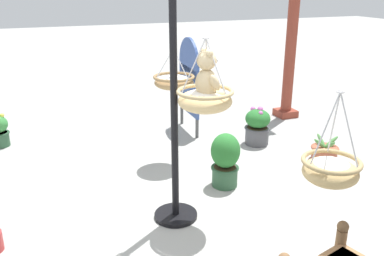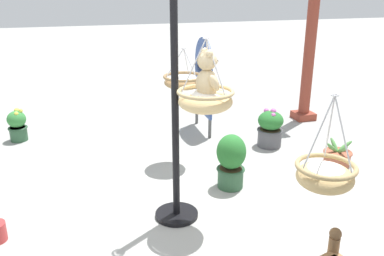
# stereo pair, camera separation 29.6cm
# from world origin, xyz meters

# --- Properties ---
(ground_plane) EXTENTS (40.00, 40.00, 0.00)m
(ground_plane) POSITION_xyz_m (0.00, 0.00, 0.00)
(ground_plane) COLOR #9E9E99
(display_pole_central) EXTENTS (0.44, 0.44, 2.38)m
(display_pole_central) POSITION_xyz_m (-0.15, -0.04, 0.73)
(display_pole_central) COLOR black
(display_pole_central) RESTS_ON ground
(hanging_basket_with_teddy) EXTENTS (0.53, 0.53, 0.68)m
(hanging_basket_with_teddy) POSITION_xyz_m (0.00, 0.21, 1.27)
(hanging_basket_with_teddy) COLOR tan
(teddy_bear) EXTENTS (0.32, 0.27, 0.46)m
(teddy_bear) POSITION_xyz_m (0.00, 0.24, 1.47)
(teddy_bear) COLOR #D1B789
(hanging_basket_left_high) EXTENTS (0.52, 0.52, 0.52)m
(hanging_basket_left_high) POSITION_xyz_m (-1.45, 0.40, 1.10)
(hanging_basket_left_high) COLOR #A37F51
(hanging_basket_right_low) EXTENTS (0.45, 0.45, 0.73)m
(hanging_basket_right_low) POSITION_xyz_m (1.08, 0.79, 0.94)
(hanging_basket_right_low) COLOR tan
(greenhouse_pillar_right) EXTENTS (0.35, 0.35, 3.09)m
(greenhouse_pillar_right) POSITION_xyz_m (-2.60, 2.87, 1.49)
(greenhouse_pillar_right) COLOR brown
(greenhouse_pillar_right) RESTS_ON ground
(potted_plant_fern_front) EXTENTS (0.38, 0.38, 0.57)m
(potted_plant_fern_front) POSITION_xyz_m (-1.62, 1.74, 0.27)
(potted_plant_fern_front) COLOR #4C4C51
(potted_plant_fern_front) RESTS_ON ground
(potted_plant_tall_leafy) EXTENTS (0.39, 0.40, 0.34)m
(potted_plant_tall_leafy) POSITION_xyz_m (-0.78, 2.30, 0.12)
(potted_plant_tall_leafy) COLOR #AD563D
(potted_plant_tall_leafy) RESTS_ON ground
(potted_plant_bushy_green) EXTENTS (0.34, 0.34, 0.65)m
(potted_plant_bushy_green) POSITION_xyz_m (-0.59, 0.73, 0.34)
(potted_plant_bushy_green) COLOR #2D5638
(potted_plant_bushy_green) RESTS_ON ground
(display_sign_board) EXTENTS (0.79, 0.05, 1.49)m
(display_sign_board) POSITION_xyz_m (-2.53, 1.00, 0.87)
(display_sign_board) COLOR #334C8C
(display_sign_board) RESTS_ON ground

